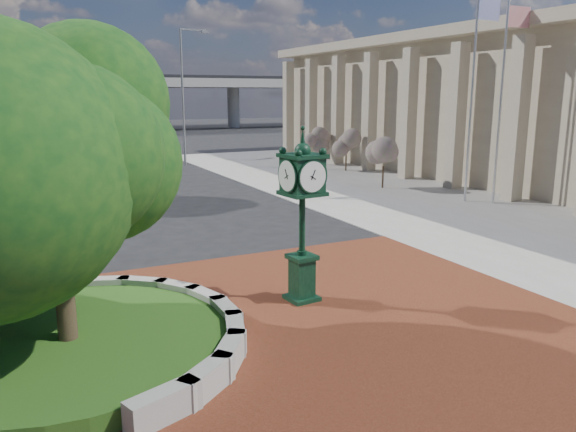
{
  "coord_description": "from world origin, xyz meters",
  "views": [
    {
      "loc": [
        -5.64,
        -10.9,
        5.0
      ],
      "look_at": [
        0.46,
        1.5,
        1.99
      ],
      "focal_mm": 35.0,
      "sensor_mm": 36.0,
      "label": 1
    }
  ],
  "objects_px": {
    "parked_car": "(108,144)",
    "flagpole_b": "(472,97)",
    "flagpole_a": "(501,102)",
    "post_clock": "(302,209)",
    "street_lamp_near": "(185,86)",
    "street_lamp_far": "(73,81)"
  },
  "relations": [
    {
      "from": "post_clock",
      "to": "flagpole_a",
      "type": "xyz_separation_m",
      "value": [
        13.75,
        7.15,
        2.33
      ]
    },
    {
      "from": "parked_car",
      "to": "flagpole_a",
      "type": "xyz_separation_m",
      "value": [
        12.28,
        -32.02,
        3.92
      ]
    },
    {
      "from": "parked_car",
      "to": "flagpole_b",
      "type": "distance_m",
      "value": 33.37
    },
    {
      "from": "post_clock",
      "to": "flagpole_b",
      "type": "bearing_deg",
      "value": 32.08
    },
    {
      "from": "parked_car",
      "to": "flagpole_a",
      "type": "relative_size",
      "value": 0.47
    },
    {
      "from": "street_lamp_near",
      "to": "street_lamp_far",
      "type": "bearing_deg",
      "value": 120.93
    },
    {
      "from": "flagpole_a",
      "to": "street_lamp_far",
      "type": "height_order",
      "value": "street_lamp_far"
    },
    {
      "from": "post_clock",
      "to": "parked_car",
      "type": "xyz_separation_m",
      "value": [
        1.47,
        39.17,
        -1.59
      ]
    },
    {
      "from": "street_lamp_near",
      "to": "parked_car",
      "type": "bearing_deg",
      "value": 108.42
    },
    {
      "from": "flagpole_a",
      "to": "street_lamp_near",
      "type": "distance_m",
      "value": 22.31
    },
    {
      "from": "parked_car",
      "to": "street_lamp_near",
      "type": "bearing_deg",
      "value": -58.02
    },
    {
      "from": "post_clock",
      "to": "flagpole_a",
      "type": "bearing_deg",
      "value": 27.48
    },
    {
      "from": "post_clock",
      "to": "parked_car",
      "type": "distance_m",
      "value": 39.23
    },
    {
      "from": "street_lamp_far",
      "to": "flagpole_a",
      "type": "bearing_deg",
      "value": -64.58
    },
    {
      "from": "street_lamp_near",
      "to": "flagpole_b",
      "type": "bearing_deg",
      "value": -68.69
    },
    {
      "from": "flagpole_a",
      "to": "street_lamp_far",
      "type": "bearing_deg",
      "value": 115.42
    },
    {
      "from": "parked_car",
      "to": "flagpole_a",
      "type": "height_order",
      "value": "flagpole_a"
    },
    {
      "from": "street_lamp_far",
      "to": "post_clock",
      "type": "bearing_deg",
      "value": -88.39
    },
    {
      "from": "parked_car",
      "to": "street_lamp_near",
      "type": "distance_m",
      "value": 12.94
    },
    {
      "from": "post_clock",
      "to": "flagpole_b",
      "type": "distance_m",
      "value": 15.47
    },
    {
      "from": "flagpole_a",
      "to": "street_lamp_near",
      "type": "xyz_separation_m",
      "value": [
        -8.48,
        20.61,
        0.87
      ]
    },
    {
      "from": "post_clock",
      "to": "flagpole_b",
      "type": "height_order",
      "value": "flagpole_b"
    }
  ]
}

